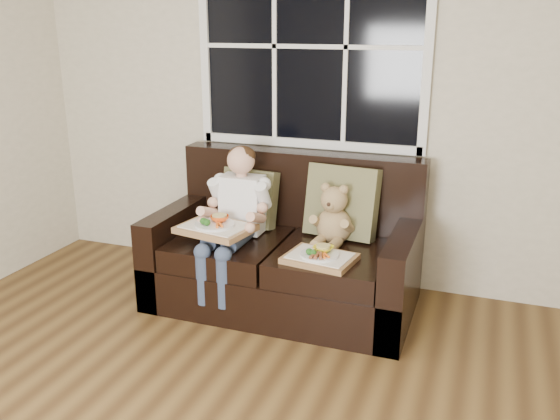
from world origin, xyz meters
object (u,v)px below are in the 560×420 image
at_px(child, 236,208).
at_px(teddy_bear, 334,218).
at_px(tray_left, 216,227).
at_px(tray_right, 320,257).
at_px(loveseat, 286,257).

relative_size(child, teddy_bear, 2.26).
xyz_separation_m(tray_left, tray_right, (0.69, -0.02, -0.10)).
bearing_deg(loveseat, teddy_bear, 3.23).
distance_m(child, tray_right, 0.68).
bearing_deg(tray_right, child, 170.75).
height_order(child, tray_right, child).
distance_m(loveseat, tray_right, 0.49).
xyz_separation_m(teddy_bear, tray_right, (0.01, -0.34, -0.13)).
distance_m(loveseat, child, 0.48).
relative_size(tray_left, tray_right, 1.13).
relative_size(child, tray_left, 1.84).
bearing_deg(tray_left, tray_right, 8.50).
relative_size(loveseat, child, 1.86).
bearing_deg(teddy_bear, tray_left, -149.87).
height_order(loveseat, teddy_bear, loveseat).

